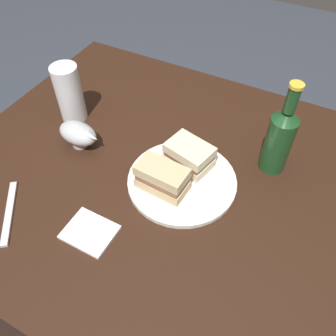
% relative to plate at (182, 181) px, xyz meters
% --- Properties ---
extents(ground_plane, '(6.00, 6.00, 0.00)m').
position_rel_plate_xyz_m(ground_plane, '(0.08, -0.01, -0.78)').
color(ground_plane, '#333842').
extents(dining_table, '(1.04, 0.92, 0.77)m').
position_rel_plate_xyz_m(dining_table, '(0.08, -0.01, -0.39)').
color(dining_table, black).
rests_on(dining_table, ground).
extents(plate, '(0.27, 0.27, 0.01)m').
position_rel_plate_xyz_m(plate, '(0.00, 0.00, 0.00)').
color(plate, silver).
rests_on(plate, dining_table).
extents(sandwich_half_left, '(0.13, 0.10, 0.06)m').
position_rel_plate_xyz_m(sandwich_half_left, '(0.01, -0.05, 0.04)').
color(sandwich_half_left, beige).
rests_on(sandwich_half_left, plate).
extents(sandwich_half_right, '(0.12, 0.07, 0.07)m').
position_rel_plate_xyz_m(sandwich_half_right, '(0.03, 0.05, 0.04)').
color(sandwich_half_right, '#CCB284').
rests_on(sandwich_half_right, plate).
extents(potato_wedge_front, '(0.03, 0.05, 0.02)m').
position_rel_plate_xyz_m(potato_wedge_front, '(0.07, -0.06, 0.01)').
color(potato_wedge_front, '#AD702D').
rests_on(potato_wedge_front, plate).
extents(potato_wedge_middle, '(0.03, 0.04, 0.02)m').
position_rel_plate_xyz_m(potato_wedge_middle, '(0.08, -0.01, 0.01)').
color(potato_wedge_middle, '#AD702D').
rests_on(potato_wedge_middle, plate).
extents(potato_wedge_back, '(0.06, 0.02, 0.02)m').
position_rel_plate_xyz_m(potato_wedge_back, '(0.04, -0.02, 0.02)').
color(potato_wedge_back, '#AD702D').
rests_on(potato_wedge_back, plate).
extents(pint_glass, '(0.07, 0.07, 0.17)m').
position_rel_plate_xyz_m(pint_glass, '(0.39, -0.08, 0.07)').
color(pint_glass, white).
rests_on(pint_glass, dining_table).
extents(gravy_boat, '(0.13, 0.08, 0.07)m').
position_rel_plate_xyz_m(gravy_boat, '(0.31, 0.01, 0.04)').
color(gravy_boat, '#B7B7BC').
rests_on(gravy_boat, dining_table).
extents(cider_bottle, '(0.07, 0.07, 0.25)m').
position_rel_plate_xyz_m(cider_bottle, '(-0.18, -0.16, 0.09)').
color(cider_bottle, '#19421E').
rests_on(cider_bottle, dining_table).
extents(napkin, '(0.11, 0.09, 0.01)m').
position_rel_plate_xyz_m(napkin, '(0.12, 0.23, -0.00)').
color(napkin, white).
rests_on(napkin, dining_table).
extents(fork, '(0.12, 0.15, 0.01)m').
position_rel_plate_xyz_m(fork, '(0.32, 0.27, -0.00)').
color(fork, silver).
rests_on(fork, dining_table).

